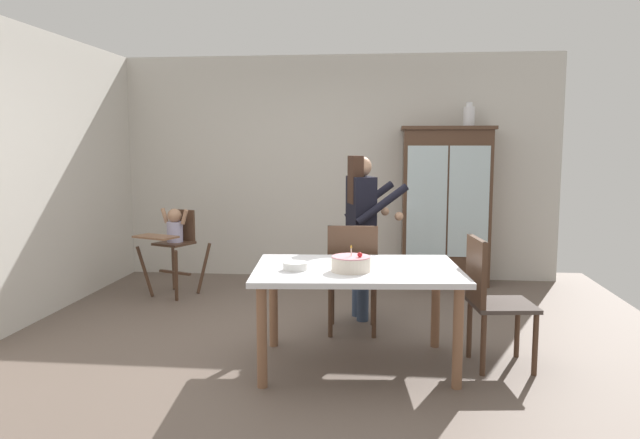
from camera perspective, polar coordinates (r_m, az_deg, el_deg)
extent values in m
plane|color=#66564C|center=(5.04, -0.98, -11.78)|extent=(6.24, 6.24, 0.00)
cube|color=beige|center=(7.39, 1.50, 4.92)|extent=(5.32, 0.06, 2.70)
cube|color=#4C3323|center=(7.18, 11.80, 1.11)|extent=(0.99, 0.42, 1.80)
cube|color=#4C3323|center=(7.14, 11.99, 8.47)|extent=(1.05, 0.48, 0.04)
cube|color=silver|center=(6.93, 10.07, 1.69)|extent=(0.45, 0.01, 1.26)
cube|color=silver|center=(6.98, 13.90, 1.63)|extent=(0.45, 0.01, 1.26)
cube|color=#4C3323|center=(7.17, 11.82, 1.82)|extent=(0.91, 0.36, 0.02)
cylinder|color=white|center=(7.17, 13.92, 9.44)|extent=(0.13, 0.13, 0.22)
cylinder|color=white|center=(7.18, 13.96, 10.52)|extent=(0.07, 0.07, 0.05)
cylinder|color=#4C3323|center=(6.73, -16.24, -4.76)|extent=(0.17, 0.10, 0.56)
cylinder|color=#4C3323|center=(6.43, -13.45, -5.21)|extent=(0.10, 0.18, 0.56)
cylinder|color=#4C3323|center=(7.04, -13.71, -4.16)|extent=(0.10, 0.18, 0.56)
cylinder|color=#4C3323|center=(6.76, -10.94, -4.56)|extent=(0.17, 0.10, 0.56)
cube|color=#4C3323|center=(6.74, -13.58, -4.90)|extent=(0.40, 0.20, 0.02)
cube|color=#4C3323|center=(6.69, -13.66, -2.21)|extent=(0.44, 0.44, 0.02)
cube|color=#4C3323|center=(6.77, -12.82, -0.50)|extent=(0.29, 0.15, 0.34)
cube|color=brown|center=(6.48, -15.29, -1.59)|extent=(0.50, 0.39, 0.02)
cylinder|color=#B2ADD1|center=(6.68, -13.57, -1.15)|extent=(0.17, 0.17, 0.22)
sphere|color=tan|center=(6.66, -13.62, 0.37)|extent=(0.15, 0.15, 0.15)
cylinder|color=tan|center=(6.75, -14.49, 0.37)|extent=(0.11, 0.08, 0.17)
cylinder|color=tan|center=(6.57, -12.71, 0.23)|extent=(0.11, 0.08, 0.17)
cylinder|color=#33425B|center=(5.60, 4.09, -5.51)|extent=(0.11, 0.11, 0.82)
cylinder|color=#33425B|center=(5.76, 3.61, -5.15)|extent=(0.11, 0.11, 0.82)
cube|color=black|center=(5.57, 3.90, 1.42)|extent=(0.30, 0.40, 0.52)
cube|color=white|center=(5.60, 4.93, 1.44)|extent=(0.03, 0.06, 0.49)
sphere|color=tan|center=(5.55, 3.93, 5.02)|extent=(0.19, 0.19, 0.19)
cube|color=#382319|center=(5.54, 3.38, 3.78)|extent=(0.16, 0.22, 0.44)
cylinder|color=black|center=(5.42, 5.91, 1.42)|extent=(0.49, 0.22, 0.37)
sphere|color=tan|center=(5.48, 7.49, 0.31)|extent=(0.08, 0.08, 0.08)
cylinder|color=black|center=(5.80, 4.69, 1.81)|extent=(0.49, 0.22, 0.37)
sphere|color=tan|center=(5.86, 6.18, 0.76)|extent=(0.08, 0.08, 0.08)
cube|color=silver|center=(4.42, 3.54, -4.80)|extent=(1.58, 1.15, 0.04)
cylinder|color=brown|center=(4.13, -5.53, -11.01)|extent=(0.07, 0.07, 0.70)
cylinder|color=brown|center=(4.19, 12.92, -10.87)|extent=(0.07, 0.07, 0.70)
cylinder|color=brown|center=(4.93, -4.43, -7.97)|extent=(0.07, 0.07, 0.70)
cylinder|color=brown|center=(4.99, 10.90, -7.91)|extent=(0.07, 0.07, 0.70)
cylinder|color=beige|center=(4.27, 2.96, -4.25)|extent=(0.28, 0.28, 0.10)
cylinder|color=pink|center=(4.26, 2.96, -3.54)|extent=(0.27, 0.27, 0.01)
cylinder|color=#F2E5CC|center=(4.26, 2.97, -3.09)|extent=(0.01, 0.01, 0.06)
cone|color=yellow|center=(4.25, 2.97, -2.53)|extent=(0.02, 0.02, 0.02)
sphere|color=red|center=(4.22, 3.79, -3.34)|extent=(0.04, 0.04, 0.04)
cylinder|color=silver|center=(4.32, -2.35, -4.42)|extent=(0.18, 0.18, 0.05)
cylinder|color=#4C3323|center=(5.52, 5.04, -7.67)|extent=(0.04, 0.04, 0.45)
cylinder|color=#4C3323|center=(5.53, 1.16, -7.63)|extent=(0.04, 0.04, 0.45)
cylinder|color=#4C3323|center=(5.17, 5.14, -8.71)|extent=(0.04, 0.04, 0.45)
cylinder|color=#4C3323|center=(5.17, 0.99, -8.67)|extent=(0.04, 0.04, 0.45)
cube|color=#473D38|center=(5.29, 3.10, -5.65)|extent=(0.46, 0.46, 0.03)
cube|color=#4C3323|center=(5.04, 3.10, -3.32)|extent=(0.42, 0.06, 0.48)
cylinder|color=#4C3323|center=(5.04, 5.27, -3.33)|extent=(0.03, 0.03, 0.48)
cylinder|color=#4C3323|center=(5.04, 0.94, -3.30)|extent=(0.03, 0.03, 0.48)
cylinder|color=#4C3323|center=(4.61, 19.70, -11.08)|extent=(0.04, 0.04, 0.45)
cylinder|color=#4C3323|center=(4.94, 18.17, -9.79)|extent=(0.04, 0.04, 0.45)
cylinder|color=#4C3323|center=(4.50, 15.20, -11.37)|extent=(0.04, 0.04, 0.45)
cylinder|color=#4C3323|center=(4.83, 13.96, -10.01)|extent=(0.04, 0.04, 0.45)
cube|color=#473D38|center=(4.65, 16.87, -7.72)|extent=(0.49, 0.49, 0.03)
cube|color=#4C3323|center=(4.54, 14.57, -4.71)|extent=(0.09, 0.42, 0.48)
cylinder|color=#4C3323|center=(4.36, 15.24, -5.21)|extent=(0.03, 0.03, 0.48)
cylinder|color=#4C3323|center=(4.72, 13.95, -4.24)|extent=(0.03, 0.03, 0.48)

